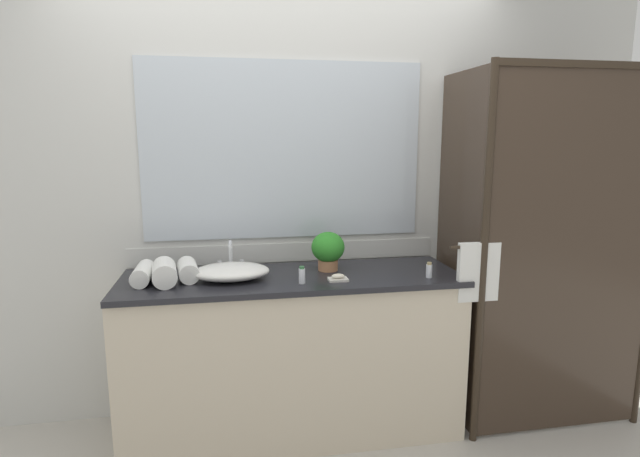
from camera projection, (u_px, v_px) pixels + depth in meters
name	position (u px, v px, depth m)	size (l,w,h in m)	color
ground_plane	(294.00, 429.00, 2.84)	(8.00, 8.00, 0.00)	#B7B2A8
wall_back_with_mirror	(284.00, 193.00, 2.94)	(4.40, 0.06, 2.60)	silver
vanity_cabinet	(293.00, 354.00, 2.77)	(1.80, 0.58, 0.90)	beige
shower_enclosure	(532.00, 251.00, 2.70)	(1.20, 0.59, 2.00)	#2D2319
sink_basin	(231.00, 272.00, 2.60)	(0.40, 0.28, 0.08)	white
faucet	(231.00, 261.00, 2.75)	(0.17, 0.15, 0.17)	silver
potted_plant	(328.00, 249.00, 2.76)	(0.18, 0.18, 0.21)	#B77A51
soap_dish	(338.00, 278.00, 2.58)	(0.10, 0.07, 0.04)	silver
amenity_bottle_body_wash	(302.00, 275.00, 2.53)	(0.03, 0.03, 0.09)	silver
amenity_bottle_lotion	(429.00, 270.00, 2.63)	(0.03, 0.03, 0.08)	silver
rolled_towel_near_edge	(143.00, 274.00, 2.54)	(0.09, 0.09, 0.24)	white
rolled_towel_middle	(164.00, 272.00, 2.51)	(0.12, 0.12, 0.22)	white
rolled_towel_far_edge	(188.00, 270.00, 2.59)	(0.10, 0.10, 0.22)	white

